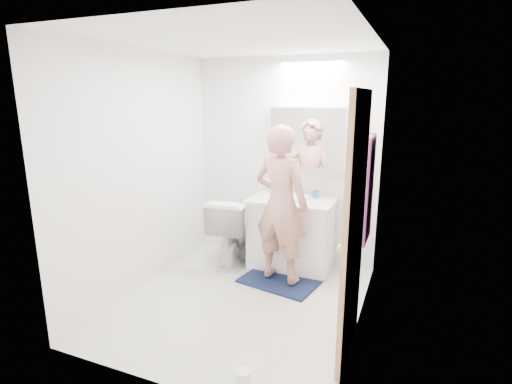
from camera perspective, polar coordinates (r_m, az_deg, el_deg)
The scene contains 23 objects.
floor at distance 4.00m, azimuth -2.11°, elevation -15.52°, with size 2.50×2.50×0.00m, color silver.
ceiling at distance 3.53m, azimuth -2.47°, elevation 20.99°, with size 2.50×2.50×0.00m, color white.
wall_back at distance 4.72m, azimuth 4.10°, elevation 4.46°, with size 2.50×2.50×0.00m, color white.
wall_front at distance 2.53m, azimuth -14.23°, elevation -3.95°, with size 2.50×2.50×0.00m, color white.
wall_left at distance 4.15m, azimuth -16.22°, elevation 2.69°, with size 2.50×2.50×0.00m, color white.
wall_right at distance 3.28m, azimuth 15.46°, elevation -0.04°, with size 2.50×2.50×0.00m, color white.
vanity_cabinet at distance 4.60m, azimuth 5.09°, elevation -6.24°, with size 0.90×0.55×0.78m, color white.
countertop at distance 4.48m, azimuth 5.20°, elevation -1.29°, with size 0.95×0.58×0.04m, color silver.
sink_basin at distance 4.50m, azimuth 5.32°, elevation -0.77°, with size 0.36×0.36×0.03m, color white.
faucet at distance 4.66m, azimuth 6.04°, elevation 0.54°, with size 0.02×0.02×0.16m, color silver.
medicine_cabinet at distance 4.52m, azimuth 7.50°, elevation 7.82°, with size 0.88×0.14×0.70m, color white.
mirror_panel at distance 4.45m, azimuth 7.24°, elevation 7.73°, with size 0.84×0.01×0.66m, color silver.
toilet at distance 4.72m, azimuth -3.06°, elevation -5.44°, with size 0.46×0.80×0.82m, color white.
bath_rug at distance 4.37m, azimuth 3.44°, elevation -12.67°, with size 0.80×0.55×0.02m, color #131E3D.
person at distance 4.07m, azimuth 3.61°, elevation -1.81°, with size 0.60×0.39×1.64m, color tan.
door at distance 3.00m, azimuth 13.97°, elevation -5.18°, with size 0.04×0.80×2.00m, color tan.
door_knob at distance 2.74m, azimuth 12.10°, elevation -7.97°, with size 0.06×0.06×0.06m, color gold.
towel at distance 3.84m, azimuth 16.11°, elevation 0.32°, with size 0.02×0.42×1.00m, color #121A3A.
towel_hook at distance 3.76m, azimuth 16.43°, elevation 8.08°, with size 0.02×0.02×0.07m, color silver.
soap_bottle_a at distance 4.66m, azimuth 2.86°, elevation 1.13°, with size 0.09×0.09×0.24m, color beige.
soap_bottle_b at distance 4.67m, azimuth 3.78°, elevation 0.73°, with size 0.08×0.08×0.18m, color #5790BC.
toothbrush_cup at distance 4.55m, azimuth 8.54°, elevation -0.34°, with size 0.09×0.09×0.08m, color #4163C3.
toilet_paper_roll at distance 3.03m, azimuth -1.84°, elevation -25.14°, with size 0.11×0.11×0.10m, color white.
Camera 1 is at (1.47, -3.17, 1.94)m, focal length 27.70 mm.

